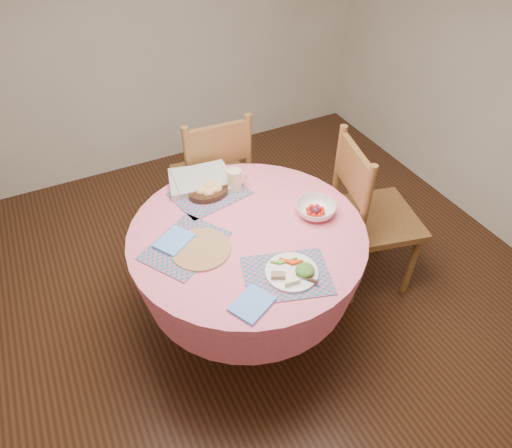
{
  "coord_description": "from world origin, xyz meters",
  "views": [
    {
      "loc": [
        -0.74,
        -1.57,
        2.34
      ],
      "look_at": [
        0.05,
        0.0,
        0.78
      ],
      "focal_mm": 32.0,
      "sensor_mm": 36.0,
      "label": 1
    }
  ],
  "objects_px": {
    "dining_table": "(248,257)",
    "chair_back": "(214,176)",
    "dinner_plate": "(294,271)",
    "latte_mug": "(235,180)",
    "bread_bowl": "(209,191)",
    "wicker_trivet": "(201,249)",
    "chair_right": "(369,214)",
    "fruit_bowl": "(316,210)"
  },
  "relations": [
    {
      "from": "chair_back",
      "to": "chair_right",
      "type": "bearing_deg",
      "value": 134.41
    },
    {
      "from": "dinner_plate",
      "to": "fruit_bowl",
      "type": "bearing_deg",
      "value": 45.18
    },
    {
      "from": "chair_right",
      "to": "fruit_bowl",
      "type": "bearing_deg",
      "value": 109.66
    },
    {
      "from": "chair_right",
      "to": "latte_mug",
      "type": "distance_m",
      "value": 0.85
    },
    {
      "from": "dining_table",
      "to": "latte_mug",
      "type": "height_order",
      "value": "latte_mug"
    },
    {
      "from": "dinner_plate",
      "to": "fruit_bowl",
      "type": "height_order",
      "value": "fruit_bowl"
    },
    {
      "from": "chair_back",
      "to": "latte_mug",
      "type": "distance_m",
      "value": 0.54
    },
    {
      "from": "chair_back",
      "to": "bread_bowl",
      "type": "relative_size",
      "value": 4.47
    },
    {
      "from": "chair_back",
      "to": "bread_bowl",
      "type": "bearing_deg",
      "value": 69.75
    },
    {
      "from": "dinner_plate",
      "to": "latte_mug",
      "type": "xyz_separation_m",
      "value": [
        0.03,
        0.72,
        0.05
      ]
    },
    {
      "from": "wicker_trivet",
      "to": "dinner_plate",
      "type": "relative_size",
      "value": 1.21
    },
    {
      "from": "chair_back",
      "to": "bread_bowl",
      "type": "height_order",
      "value": "chair_back"
    },
    {
      "from": "dining_table",
      "to": "fruit_bowl",
      "type": "relative_size",
      "value": 4.87
    },
    {
      "from": "chair_back",
      "to": "bread_bowl",
      "type": "xyz_separation_m",
      "value": [
        -0.2,
        -0.44,
        0.25
      ]
    },
    {
      "from": "dining_table",
      "to": "chair_back",
      "type": "distance_m",
      "value": 0.82
    },
    {
      "from": "bread_bowl",
      "to": "chair_right",
      "type": "bearing_deg",
      "value": -22.21
    },
    {
      "from": "bread_bowl",
      "to": "latte_mug",
      "type": "bearing_deg",
      "value": -5.48
    },
    {
      "from": "chair_right",
      "to": "dinner_plate",
      "type": "bearing_deg",
      "value": 129.59
    },
    {
      "from": "wicker_trivet",
      "to": "bread_bowl",
      "type": "height_order",
      "value": "bread_bowl"
    },
    {
      "from": "dining_table",
      "to": "chair_right",
      "type": "distance_m",
      "value": 0.82
    },
    {
      "from": "latte_mug",
      "to": "wicker_trivet",
      "type": "bearing_deg",
      "value": -133.93
    },
    {
      "from": "dinner_plate",
      "to": "latte_mug",
      "type": "height_order",
      "value": "latte_mug"
    },
    {
      "from": "wicker_trivet",
      "to": "fruit_bowl",
      "type": "relative_size",
      "value": 1.18
    },
    {
      "from": "chair_right",
      "to": "chair_back",
      "type": "distance_m",
      "value": 1.06
    },
    {
      "from": "dining_table",
      "to": "latte_mug",
      "type": "distance_m",
      "value": 0.45
    },
    {
      "from": "latte_mug",
      "to": "chair_right",
      "type": "bearing_deg",
      "value": -25.43
    },
    {
      "from": "dinner_plate",
      "to": "bread_bowl",
      "type": "relative_size",
      "value": 1.08
    },
    {
      "from": "bread_bowl",
      "to": "fruit_bowl",
      "type": "height_order",
      "value": "bread_bowl"
    },
    {
      "from": "chair_right",
      "to": "chair_back",
      "type": "height_order",
      "value": "chair_right"
    },
    {
      "from": "chair_right",
      "to": "dinner_plate",
      "type": "relative_size",
      "value": 4.27
    },
    {
      "from": "bread_bowl",
      "to": "dining_table",
      "type": "bearing_deg",
      "value": -80.24
    },
    {
      "from": "chair_back",
      "to": "dinner_plate",
      "type": "xyz_separation_m",
      "value": [
        -0.07,
        -1.17,
        0.24
      ]
    },
    {
      "from": "dining_table",
      "to": "wicker_trivet",
      "type": "xyz_separation_m",
      "value": [
        -0.27,
        -0.02,
        0.2
      ]
    },
    {
      "from": "fruit_bowl",
      "to": "dining_table",
      "type": "bearing_deg",
      "value": 173.91
    },
    {
      "from": "chair_right",
      "to": "fruit_bowl",
      "type": "xyz_separation_m",
      "value": [
        -0.43,
        -0.05,
        0.23
      ]
    },
    {
      "from": "fruit_bowl",
      "to": "wicker_trivet",
      "type": "bearing_deg",
      "value": 178.22
    },
    {
      "from": "dining_table",
      "to": "wicker_trivet",
      "type": "bearing_deg",
      "value": -175.5
    },
    {
      "from": "bread_bowl",
      "to": "latte_mug",
      "type": "xyz_separation_m",
      "value": [
        0.16,
        -0.02,
        0.03
      ]
    },
    {
      "from": "chair_back",
      "to": "latte_mug",
      "type": "xyz_separation_m",
      "value": [
        -0.04,
        -0.46,
        0.28
      ]
    },
    {
      "from": "chair_right",
      "to": "fruit_bowl",
      "type": "relative_size",
      "value": 4.16
    },
    {
      "from": "dining_table",
      "to": "fruit_bowl",
      "type": "bearing_deg",
      "value": -6.09
    },
    {
      "from": "wicker_trivet",
      "to": "fruit_bowl",
      "type": "distance_m",
      "value": 0.65
    }
  ]
}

